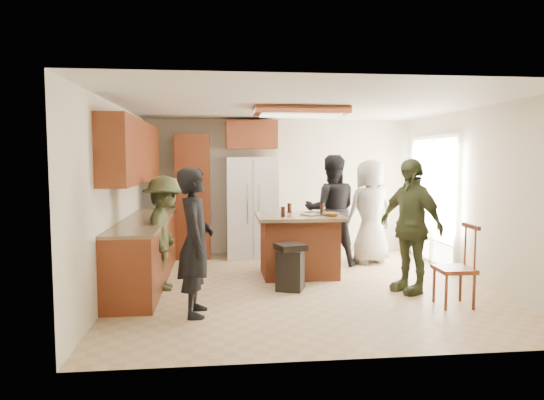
{
  "coord_description": "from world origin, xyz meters",
  "views": [
    {
      "loc": [
        -1.14,
        -6.57,
        1.79
      ],
      "look_at": [
        -0.34,
        0.71,
        1.15
      ],
      "focal_mm": 32.0,
      "sensor_mm": 36.0,
      "label": 1
    }
  ],
  "objects": [
    {
      "name": "room_shell",
      "position": [
        4.37,
        1.64,
        0.87
      ],
      "size": [
        8.0,
        5.2,
        5.0
      ],
      "color": "tan",
      "rests_on": "ground"
    },
    {
      "name": "refrigerator",
      "position": [
        -0.55,
        2.12,
        0.9
      ],
      "size": [
        0.9,
        0.76,
        1.8
      ],
      "color": "white",
      "rests_on": "ground"
    },
    {
      "name": "left_cabinetry",
      "position": [
        -2.24,
        0.4,
        0.96
      ],
      "size": [
        0.64,
        3.0,
        2.3
      ],
      "color": "maroon",
      "rests_on": "ground"
    },
    {
      "name": "spindle_chair",
      "position": [
        1.7,
        -1.11,
        0.45
      ],
      "size": [
        0.43,
        0.43,
        0.99
      ],
      "color": "maroon",
      "rests_on": "ground"
    },
    {
      "name": "person_behind_left",
      "position": [
        0.72,
        1.29,
        0.92
      ],
      "size": [
        0.95,
        0.65,
        1.84
      ],
      "primitive_type": "imported",
      "rotation": [
        0.0,
        0.0,
        3.02
      ],
      "color": "black",
      "rests_on": "ground"
    },
    {
      "name": "person_side_right",
      "position": [
        1.38,
        -0.44,
        0.89
      ],
      "size": [
        0.92,
        1.17,
        1.79
      ],
      "primitive_type": "imported",
      "rotation": [
        0.0,
        0.0,
        -1.15
      ],
      "color": "#3C4427",
      "rests_on": "ground"
    },
    {
      "name": "kitchen_island",
      "position": [
        0.06,
        0.61,
        0.47
      ],
      "size": [
        1.28,
        1.03,
        0.93
      ],
      "color": "brown",
      "rests_on": "ground"
    },
    {
      "name": "person_behind_right",
      "position": [
        1.4,
        1.34,
        0.88
      ],
      "size": [
        0.98,
        0.77,
        1.77
      ],
      "primitive_type": "imported",
      "rotation": [
        0.0,
        0.0,
        3.41
      ],
      "color": "gray",
      "rests_on": "ground"
    },
    {
      "name": "person_front_left",
      "position": [
        -1.41,
        -1.1,
        0.84
      ],
      "size": [
        0.45,
        0.62,
        1.68
      ],
      "primitive_type": "imported",
      "rotation": [
        0.0,
        0.0,
        1.57
      ],
      "color": "black",
      "rests_on": "ground"
    },
    {
      "name": "person_counter",
      "position": [
        -1.87,
        0.05,
        0.78
      ],
      "size": [
        0.48,
        1.01,
        1.55
      ],
      "primitive_type": "imported",
      "rotation": [
        0.0,
        0.0,
        1.58
      ],
      "color": "#393D24",
      "rests_on": "ground"
    },
    {
      "name": "trash_bin",
      "position": [
        -0.19,
        -0.18,
        0.32
      ],
      "size": [
        0.45,
        0.45,
        0.63
      ],
      "color": "black",
      "rests_on": "ground"
    },
    {
      "name": "island_items",
      "position": [
        0.31,
        0.55,
        0.97
      ],
      "size": [
        0.88,
        0.72,
        0.15
      ],
      "color": "silver",
      "rests_on": "kitchen_island"
    },
    {
      "name": "back_wall_units",
      "position": [
        -1.33,
        2.2,
        1.38
      ],
      "size": [
        1.8,
        0.6,
        2.45
      ],
      "color": "maroon",
      "rests_on": "ground"
    }
  ]
}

